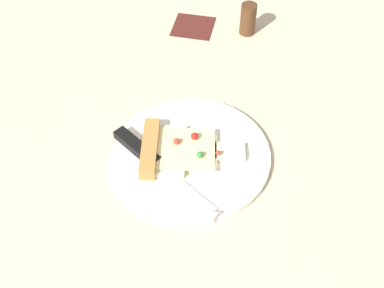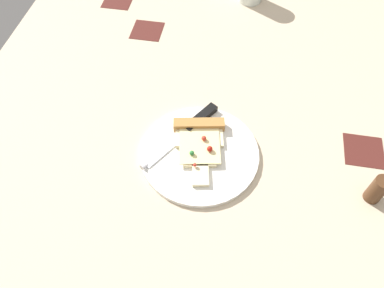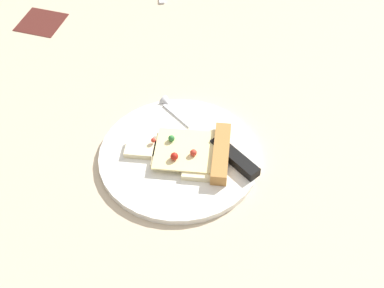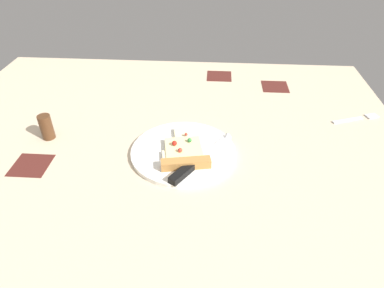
{
  "view_description": "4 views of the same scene",
  "coord_description": "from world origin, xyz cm",
  "px_view_note": "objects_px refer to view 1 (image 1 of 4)",
  "views": [
    {
      "loc": [
        -56.42,
        -18.36,
        62.64
      ],
      "look_at": [
        -5.16,
        -7.43,
        2.2
      ],
      "focal_mm": 43.97,
      "sensor_mm": 36.0,
      "label": 1
    },
    {
      "loc": [
        -0.27,
        -54.14,
        70.94
      ],
      "look_at": [
        -8.51,
        -6.66,
        2.58
      ],
      "focal_mm": 34.61,
      "sensor_mm": 36.0,
      "label": 2
    },
    {
      "loc": [
        52.62,
        12.33,
        71.73
      ],
      "look_at": [
        -7.2,
        -5.56,
        3.4
      ],
      "focal_mm": 52.46,
      "sensor_mm": 36.0,
      "label": 3
    },
    {
      "loc": [
        -13.46,
        62.65,
        54.25
      ],
      "look_at": [
        -8.62,
        -6.86,
        3.59
      ],
      "focal_mm": 31.99,
      "sensor_mm": 36.0,
      "label": 4
    }
  ],
  "objects_px": {
    "plate": "(191,155)",
    "pepper_shaker": "(248,19)",
    "pizza_slice": "(176,150)",
    "knife": "(155,163)"
  },
  "relations": [
    {
      "from": "pepper_shaker",
      "to": "pizza_slice",
      "type": "bearing_deg",
      "value": 169.48
    },
    {
      "from": "plate",
      "to": "knife",
      "type": "xyz_separation_m",
      "value": [
        -0.04,
        0.05,
        0.01
      ]
    },
    {
      "from": "plate",
      "to": "knife",
      "type": "distance_m",
      "value": 0.07
    },
    {
      "from": "pizza_slice",
      "to": "knife",
      "type": "relative_size",
      "value": 0.87
    },
    {
      "from": "pepper_shaker",
      "to": "knife",
      "type": "bearing_deg",
      "value": 166.55
    },
    {
      "from": "plate",
      "to": "pepper_shaker",
      "type": "height_order",
      "value": "pepper_shaker"
    },
    {
      "from": "plate",
      "to": "knife",
      "type": "relative_size",
      "value": 1.28
    },
    {
      "from": "pizza_slice",
      "to": "knife",
      "type": "bearing_deg",
      "value": -51.12
    },
    {
      "from": "pizza_slice",
      "to": "knife",
      "type": "xyz_separation_m",
      "value": [
        -0.03,
        0.03,
        -0.0
      ]
    },
    {
      "from": "plate",
      "to": "knife",
      "type": "height_order",
      "value": "knife"
    }
  ]
}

